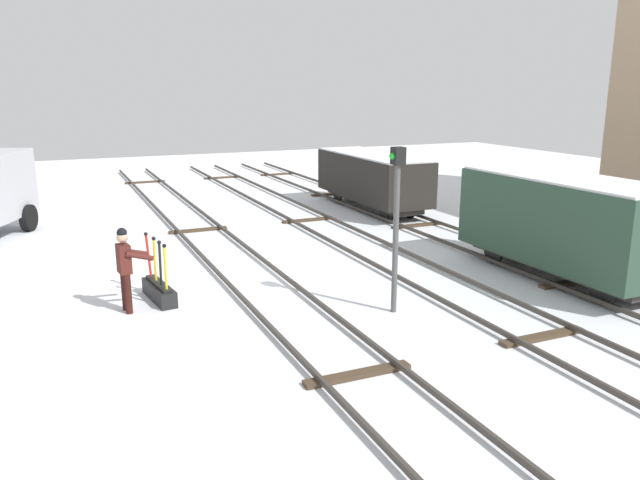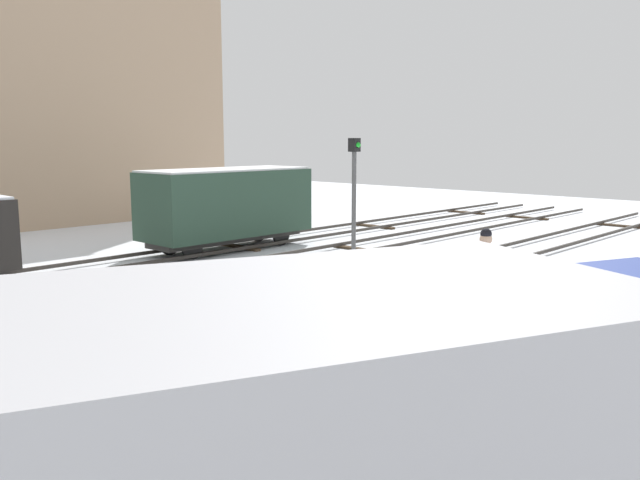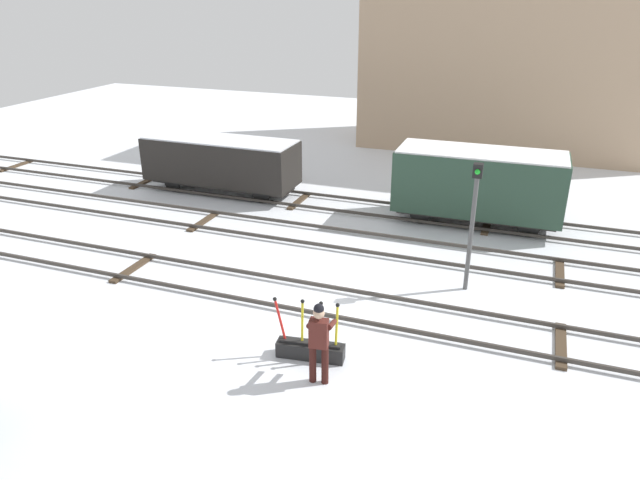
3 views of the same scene
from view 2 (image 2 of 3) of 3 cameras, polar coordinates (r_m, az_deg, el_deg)
ground_plane at (r=13.80m, az=0.36°, el=-5.85°), size 60.00×60.00×0.00m
track_main_line at (r=13.77m, az=0.36°, el=-5.40°), size 44.00×1.94×0.18m
track_siding_near at (r=16.70m, az=-9.73°, el=-2.99°), size 44.00×1.94×0.18m
track_siding_far at (r=19.27m, az=-15.31°, el=-1.63°), size 44.00×1.94×0.18m
switch_lever_frame at (r=12.77m, az=10.12°, el=-6.03°), size 1.60×0.56×1.45m
rail_worker at (r=12.62m, az=14.19°, el=-2.58°), size 0.60×0.75×1.86m
delivery_truck at (r=4.08m, az=6.59°, el=-19.54°), size 6.36×4.38×2.70m
signal_post at (r=17.36m, az=3.03°, el=4.51°), size 0.24×0.32×3.54m
apartment_building at (r=30.89m, az=-22.51°, el=13.22°), size 14.19×5.80×12.42m
freight_car_near_switch at (r=20.81m, az=-8.20°, el=3.18°), size 5.59×2.18×2.60m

